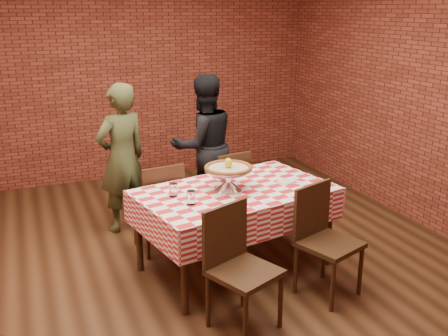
{
  "coord_description": "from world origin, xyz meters",
  "views": [
    {
      "loc": [
        -1.2,
        -3.92,
        2.28
      ],
      "look_at": [
        0.41,
        0.11,
        0.93
      ],
      "focal_mm": 41.29,
      "sensor_mm": 36.0,
      "label": 1
    }
  ],
  "objects": [
    {
      "name": "ground",
      "position": [
        0.0,
        0.0,
        0.0
      ],
      "size": [
        6.0,
        6.0,
        0.0
      ],
      "primitive_type": "plane",
      "color": "black",
      "rests_on": "ground"
    },
    {
      "name": "back_wall",
      "position": [
        0.0,
        3.0,
        1.45
      ],
      "size": [
        5.5,
        0.0,
        5.5
      ],
      "primitive_type": "plane",
      "rotation": [
        1.57,
        0.0,
        0.0
      ],
      "color": "maroon",
      "rests_on": "ground"
    },
    {
      "name": "table",
      "position": [
        0.47,
        -0.01,
        0.38
      ],
      "size": [
        1.82,
        1.3,
        0.75
      ],
      "primitive_type": "cube",
      "rotation": [
        0.0,
        0.0,
        0.2
      ],
      "color": "#3C2411",
      "rests_on": "ground"
    },
    {
      "name": "tablecloth",
      "position": [
        0.47,
        -0.01,
        0.62
      ],
      "size": [
        1.87,
        1.34,
        0.28
      ],
      "primitive_type": null,
      "rotation": [
        0.0,
        0.0,
        0.2
      ],
      "color": "red",
      "rests_on": "table"
    },
    {
      "name": "pizza_stand",
      "position": [
        0.41,
        0.01,
        0.85
      ],
      "size": [
        0.58,
        0.58,
        0.19
      ],
      "primitive_type": null,
      "rotation": [
        0.0,
        0.0,
        0.56
      ],
      "color": "silver",
      "rests_on": "tablecloth"
    },
    {
      "name": "pizza",
      "position": [
        0.41,
        0.01,
        0.95
      ],
      "size": [
        0.57,
        0.57,
        0.03
      ],
      "primitive_type": "cylinder",
      "rotation": [
        0.0,
        0.0,
        0.56
      ],
      "color": "beige",
      "rests_on": "pizza_stand"
    },
    {
      "name": "lemon",
      "position": [
        0.41,
        0.01,
        1.0
      ],
      "size": [
        0.09,
        0.09,
        0.09
      ],
      "primitive_type": "ellipsoid",
      "rotation": [
        0.0,
        0.0,
        0.56
      ],
      "color": "yellow",
      "rests_on": "pizza"
    },
    {
      "name": "water_glass_left",
      "position": [
        -0.0,
        -0.2,
        0.81
      ],
      "size": [
        0.08,
        0.08,
        0.11
      ],
      "primitive_type": "cylinder",
      "rotation": [
        0.0,
        0.0,
        0.2
      ],
      "color": "white",
      "rests_on": "tablecloth"
    },
    {
      "name": "water_glass_right",
      "position": [
        -0.08,
        0.02,
        0.81
      ],
      "size": [
        0.08,
        0.08,
        0.11
      ],
      "primitive_type": "cylinder",
      "rotation": [
        0.0,
        0.0,
        0.2
      ],
      "color": "white",
      "rests_on": "tablecloth"
    },
    {
      "name": "side_plate",
      "position": [
        0.96,
        -0.0,
        0.76
      ],
      "size": [
        0.18,
        0.18,
        0.01
      ],
      "primitive_type": "cylinder",
      "rotation": [
        0.0,
        0.0,
        0.2
      ],
      "color": "white",
      "rests_on": "tablecloth"
    },
    {
      "name": "sweetener_packet_a",
      "position": [
        1.1,
        -0.06,
        0.76
      ],
      "size": [
        0.06,
        0.05,
        0.0
      ],
      "primitive_type": "cube",
      "rotation": [
        0.0,
        0.0,
        0.27
      ],
      "color": "white",
      "rests_on": "tablecloth"
    },
    {
      "name": "sweetener_packet_b",
      "position": [
        1.07,
        -0.01,
        0.76
      ],
      "size": [
        0.06,
        0.05,
        0.0
      ],
      "primitive_type": "cube",
      "rotation": [
        0.0,
        0.0,
        -0.41
      ],
      "color": "white",
      "rests_on": "tablecloth"
    },
    {
      "name": "condiment_caddy",
      "position": [
        0.47,
        0.26,
        0.83
      ],
      "size": [
        0.11,
        0.1,
        0.14
      ],
      "primitive_type": "cube",
      "rotation": [
        0.0,
        0.0,
        -0.22
      ],
      "color": "silver",
      "rests_on": "tablecloth"
    },
    {
      "name": "chair_near_left",
      "position": [
        0.17,
        -0.89,
        0.46
      ],
      "size": [
        0.57,
        0.57,
        0.92
      ],
      "primitive_type": null,
      "rotation": [
        0.0,
        0.0,
        0.4
      ],
      "color": "#3C2411",
      "rests_on": "ground"
    },
    {
      "name": "chair_near_right",
      "position": [
        1.0,
        -0.72,
        0.46
      ],
      "size": [
        0.56,
        0.56,
        0.91
      ],
      "primitive_type": null,
      "rotation": [
        0.0,
        0.0,
        0.35
      ],
      "color": "#3C2411",
      "rests_on": "ground"
    },
    {
      "name": "chair_far_left",
      "position": [
        -0.07,
        0.63,
        0.45
      ],
      "size": [
        0.46,
        0.46,
        0.89
      ],
      "primitive_type": null,
      "rotation": [
        0.0,
        0.0,
        3.26
      ],
      "color": "#3C2411",
      "rests_on": "ground"
    },
    {
      "name": "chair_far_right",
      "position": [
        0.73,
        0.86,
        0.43
      ],
      "size": [
        0.46,
        0.46,
        0.87
      ],
      "primitive_type": null,
      "rotation": [
        0.0,
        0.0,
        3.32
      ],
      "color": "#3C2411",
      "rests_on": "ground"
    },
    {
      "name": "diner_olive",
      "position": [
        -0.28,
        1.23,
        0.79
      ],
      "size": [
        0.67,
        0.56,
        1.57
      ],
      "primitive_type": "imported",
      "rotation": [
        0.0,
        0.0,
        3.51
      ],
      "color": "#3C4423",
      "rests_on": "ground"
    },
    {
      "name": "diner_black",
      "position": [
        0.67,
        1.36,
        0.8
      ],
      "size": [
        0.82,
        0.67,
        1.6
      ],
      "primitive_type": "imported",
      "rotation": [
        0.0,
        0.0,
        3.23
      ],
      "color": "black",
      "rests_on": "ground"
    }
  ]
}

